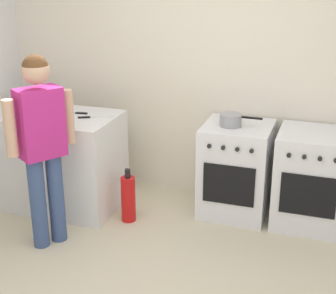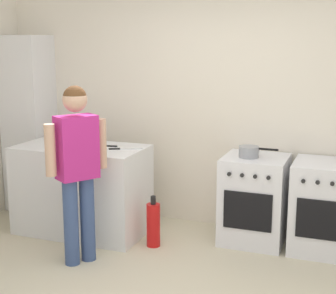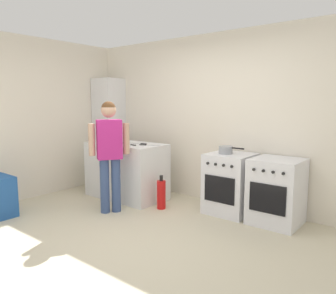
{
  "view_description": "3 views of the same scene",
  "coord_description": "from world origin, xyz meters",
  "px_view_note": "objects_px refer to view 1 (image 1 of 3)",
  "views": [
    {
      "loc": [
        1.15,
        -2.72,
        2.25
      ],
      "look_at": [
        -0.02,
        0.75,
        0.89
      ],
      "focal_mm": 55.0,
      "sensor_mm": 36.0,
      "label": 1
    },
    {
      "loc": [
        1.28,
        -3.21,
        1.95
      ],
      "look_at": [
        -0.28,
        0.86,
        1.04
      ],
      "focal_mm": 55.0,
      "sensor_mm": 36.0,
      "label": 2
    },
    {
      "loc": [
        2.48,
        -2.49,
        1.57
      ],
      "look_at": [
        -0.28,
        0.96,
        0.96
      ],
      "focal_mm": 35.0,
      "sensor_mm": 36.0,
      "label": 3
    }
  ],
  "objects_px": {
    "oven_right": "(311,179)",
    "knife_carving": "(95,117)",
    "person": "(42,137)",
    "pot": "(231,120)",
    "fire_extinguisher": "(128,198)",
    "knife_utility": "(48,114)",
    "knife_paring": "(65,119)",
    "knife_bread": "(70,113)",
    "oven_left": "(236,169)"
  },
  "relations": [
    {
      "from": "oven_right",
      "to": "knife_carving",
      "type": "bearing_deg",
      "value": -169.69
    },
    {
      "from": "person",
      "to": "knife_carving",
      "type": "bearing_deg",
      "value": 80.79
    },
    {
      "from": "oven_right",
      "to": "pot",
      "type": "distance_m",
      "value": 0.87
    },
    {
      "from": "person",
      "to": "fire_extinguisher",
      "type": "xyz_separation_m",
      "value": [
        0.47,
        0.56,
        -0.72
      ]
    },
    {
      "from": "knife_utility",
      "to": "knife_paring",
      "type": "distance_m",
      "value": 0.25
    },
    {
      "from": "oven_right",
      "to": "fire_extinguisher",
      "type": "height_order",
      "value": "oven_right"
    },
    {
      "from": "pot",
      "to": "knife_bread",
      "type": "bearing_deg",
      "value": -170.23
    },
    {
      "from": "oven_left",
      "to": "fire_extinguisher",
      "type": "relative_size",
      "value": 1.7
    },
    {
      "from": "fire_extinguisher",
      "to": "knife_carving",
      "type": "bearing_deg",
      "value": 159.63
    },
    {
      "from": "knife_utility",
      "to": "knife_carving",
      "type": "relative_size",
      "value": 0.78
    },
    {
      "from": "knife_utility",
      "to": "person",
      "type": "height_order",
      "value": "person"
    },
    {
      "from": "oven_left",
      "to": "knife_utility",
      "type": "relative_size",
      "value": 3.5
    },
    {
      "from": "oven_left",
      "to": "pot",
      "type": "distance_m",
      "value": 0.48
    },
    {
      "from": "knife_utility",
      "to": "person",
      "type": "xyz_separation_m",
      "value": [
        0.34,
        -0.65,
        0.03
      ]
    },
    {
      "from": "knife_bread",
      "to": "knife_carving",
      "type": "height_order",
      "value": "same"
    },
    {
      "from": "knife_paring",
      "to": "person",
      "type": "xyz_separation_m",
      "value": [
        0.11,
        -0.56,
        0.03
      ]
    },
    {
      "from": "knife_utility",
      "to": "fire_extinguisher",
      "type": "height_order",
      "value": "knife_utility"
    },
    {
      "from": "person",
      "to": "fire_extinguisher",
      "type": "distance_m",
      "value": 1.03
    },
    {
      "from": "knife_paring",
      "to": "pot",
      "type": "bearing_deg",
      "value": 17.65
    },
    {
      "from": "oven_left",
      "to": "fire_extinguisher",
      "type": "height_order",
      "value": "oven_left"
    },
    {
      "from": "pot",
      "to": "oven_left",
      "type": "bearing_deg",
      "value": 36.4
    },
    {
      "from": "oven_left",
      "to": "knife_carving",
      "type": "height_order",
      "value": "knife_carving"
    },
    {
      "from": "oven_left",
      "to": "knife_bread",
      "type": "bearing_deg",
      "value": -169.04
    },
    {
      "from": "knife_bread",
      "to": "knife_paring",
      "type": "height_order",
      "value": "same"
    },
    {
      "from": "oven_right",
      "to": "knife_paring",
      "type": "distance_m",
      "value": 2.23
    },
    {
      "from": "knife_carving",
      "to": "fire_extinguisher",
      "type": "bearing_deg",
      "value": -20.37
    },
    {
      "from": "knife_utility",
      "to": "knife_bread",
      "type": "bearing_deg",
      "value": 29.56
    },
    {
      "from": "knife_bread",
      "to": "knife_paring",
      "type": "bearing_deg",
      "value": -75.65
    },
    {
      "from": "oven_right",
      "to": "knife_utility",
      "type": "bearing_deg",
      "value": -170.52
    },
    {
      "from": "oven_left",
      "to": "oven_right",
      "type": "distance_m",
      "value": 0.67
    },
    {
      "from": "pot",
      "to": "person",
      "type": "bearing_deg",
      "value": -142.1
    },
    {
      "from": "knife_paring",
      "to": "person",
      "type": "bearing_deg",
      "value": -78.57
    },
    {
      "from": "knife_bread",
      "to": "oven_left",
      "type": "bearing_deg",
      "value": 10.96
    },
    {
      "from": "pot",
      "to": "knife_utility",
      "type": "xyz_separation_m",
      "value": [
        -1.63,
        -0.35,
        0.0
      ]
    },
    {
      "from": "oven_left",
      "to": "pot",
      "type": "bearing_deg",
      "value": -143.6
    },
    {
      "from": "knife_utility",
      "to": "pot",
      "type": "bearing_deg",
      "value": 12.16
    },
    {
      "from": "knife_carving",
      "to": "person",
      "type": "height_order",
      "value": "person"
    },
    {
      "from": "knife_utility",
      "to": "fire_extinguisher",
      "type": "distance_m",
      "value": 1.07
    },
    {
      "from": "fire_extinguisher",
      "to": "oven_right",
      "type": "bearing_deg",
      "value": 17.28
    },
    {
      "from": "oven_left",
      "to": "knife_paring",
      "type": "height_order",
      "value": "knife_paring"
    },
    {
      "from": "pot",
      "to": "knife_utility",
      "type": "height_order",
      "value": "pot"
    },
    {
      "from": "oven_left",
      "to": "fire_extinguisher",
      "type": "bearing_deg",
      "value": -151.22
    },
    {
      "from": "oven_left",
      "to": "oven_right",
      "type": "height_order",
      "value": "same"
    },
    {
      "from": "fire_extinguisher",
      "to": "oven_left",
      "type": "bearing_deg",
      "value": 28.78
    },
    {
      "from": "knife_paring",
      "to": "fire_extinguisher",
      "type": "height_order",
      "value": "knife_paring"
    },
    {
      "from": "knife_utility",
      "to": "knife_carving",
      "type": "distance_m",
      "value": 0.46
    },
    {
      "from": "oven_left",
      "to": "knife_paring",
      "type": "relative_size",
      "value": 4.02
    },
    {
      "from": "person",
      "to": "fire_extinguisher",
      "type": "height_order",
      "value": "person"
    },
    {
      "from": "oven_right",
      "to": "knife_utility",
      "type": "relative_size",
      "value": 3.5
    },
    {
      "from": "knife_utility",
      "to": "knife_paring",
      "type": "height_order",
      "value": "same"
    }
  ]
}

